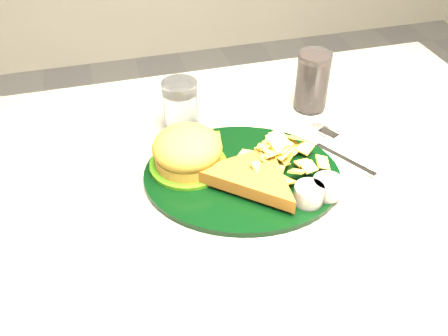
% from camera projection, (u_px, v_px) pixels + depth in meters
% --- Properties ---
extents(table, '(1.20, 0.80, 0.75)m').
position_uv_depth(table, '(236.00, 309.00, 1.10)').
color(table, gray).
rests_on(table, ground).
extents(dinner_plate, '(0.41, 0.37, 0.08)m').
position_uv_depth(dinner_plate, '(243.00, 161.00, 0.84)').
color(dinner_plate, black).
rests_on(dinner_plate, table).
extents(water_glass, '(0.07, 0.07, 0.11)m').
position_uv_depth(water_glass, '(181.00, 107.00, 0.94)').
color(water_glass, white).
rests_on(water_glass, table).
extents(cola_glass, '(0.08, 0.08, 0.12)m').
position_uv_depth(cola_glass, '(312.00, 82.00, 1.00)').
color(cola_glass, black).
rests_on(cola_glass, table).
extents(fork_napkin, '(0.19, 0.20, 0.01)m').
position_uv_depth(fork_napkin, '(343.00, 156.00, 0.90)').
color(fork_napkin, white).
rests_on(fork_napkin, table).
extents(wrapped_straw, '(0.21, 0.19, 0.01)m').
position_uv_depth(wrapped_straw, '(222.00, 153.00, 0.91)').
color(wrapped_straw, white).
rests_on(wrapped_straw, table).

